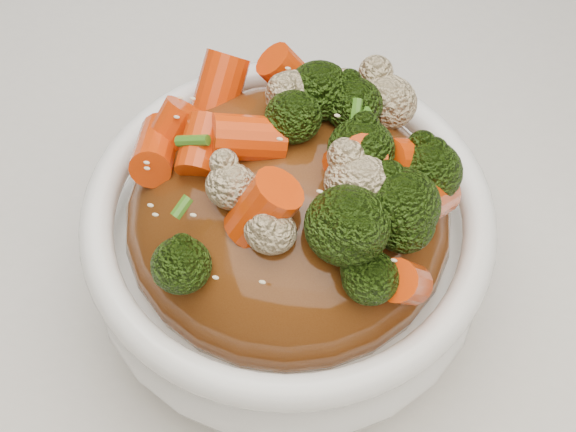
% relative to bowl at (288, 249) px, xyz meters
% --- Properties ---
extents(tablecloth, '(1.20, 0.80, 0.04)m').
position_rel_bowl_xyz_m(tablecloth, '(0.05, -0.01, -0.06)').
color(tablecloth, silver).
rests_on(tablecloth, dining_table).
extents(bowl, '(0.22, 0.22, 0.08)m').
position_rel_bowl_xyz_m(bowl, '(0.00, 0.00, 0.00)').
color(bowl, white).
rests_on(bowl, tablecloth).
extents(sauce_base, '(0.17, 0.17, 0.09)m').
position_rel_bowl_xyz_m(sauce_base, '(-0.00, 0.00, 0.03)').
color(sauce_base, '#572B0E').
rests_on(sauce_base, bowl).
extents(carrots, '(0.17, 0.17, 0.05)m').
position_rel_bowl_xyz_m(carrots, '(-0.00, 0.00, 0.08)').
color(carrots, '#DF3D07').
rests_on(carrots, sauce_base).
extents(broccoli, '(0.17, 0.17, 0.04)m').
position_rel_bowl_xyz_m(broccoli, '(-0.00, 0.00, 0.08)').
color(broccoli, black).
rests_on(broccoli, sauce_base).
extents(cauliflower, '(0.17, 0.17, 0.03)m').
position_rel_bowl_xyz_m(cauliflower, '(-0.00, 0.00, 0.08)').
color(cauliflower, beige).
rests_on(cauliflower, sauce_base).
extents(scallions, '(0.13, 0.13, 0.02)m').
position_rel_bowl_xyz_m(scallions, '(-0.00, 0.00, 0.08)').
color(scallions, '#3A731A').
rests_on(scallions, sauce_base).
extents(sesame_seeds, '(0.16, 0.16, 0.01)m').
position_rel_bowl_xyz_m(sesame_seeds, '(-0.00, 0.00, 0.08)').
color(sesame_seeds, beige).
rests_on(sesame_seeds, sauce_base).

